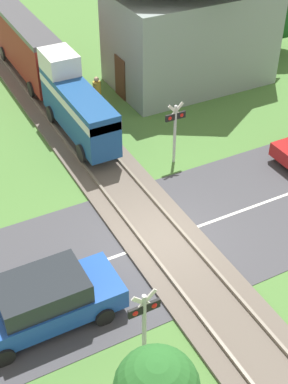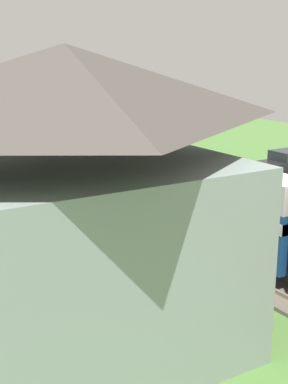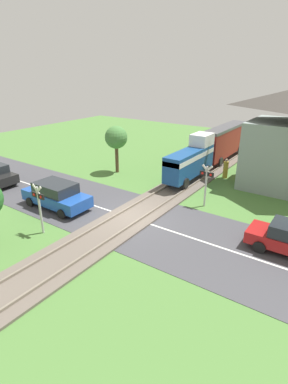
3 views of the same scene
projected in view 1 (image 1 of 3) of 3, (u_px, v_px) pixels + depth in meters
name	position (u px, v px, depth m)	size (l,w,h in m)	color
ground_plane	(162.00, 240.00, 18.59)	(60.00, 60.00, 0.00)	#4C7A38
road_surface	(162.00, 240.00, 18.59)	(48.00, 6.40, 0.02)	#424247
track_bed	(162.00, 239.00, 18.55)	(2.80, 48.00, 0.24)	#665B51
train	(45.00, 66.00, 25.60)	(1.58, 13.89, 3.18)	navy
car_near_crossing	(43.00, 301.00, 15.32)	(4.59, 2.03, 1.63)	#1E4CA8
crossing_signal_west_approach	(144.00, 318.00, 13.65)	(0.90, 0.18, 2.74)	#B7B7B7
crossing_signal_east_approach	(175.00, 125.00, 21.38)	(0.90, 0.18, 2.74)	#B7B7B7
station_building	(191.00, 14.00, 26.36)	(8.56, 5.17, 7.34)	gray
pedestrian_by_station	(97.00, 93.00, 25.82)	(0.39, 0.39, 1.58)	gold
tree_by_station	(280.00, 7.00, 29.97)	(3.47, 3.47, 4.39)	brown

